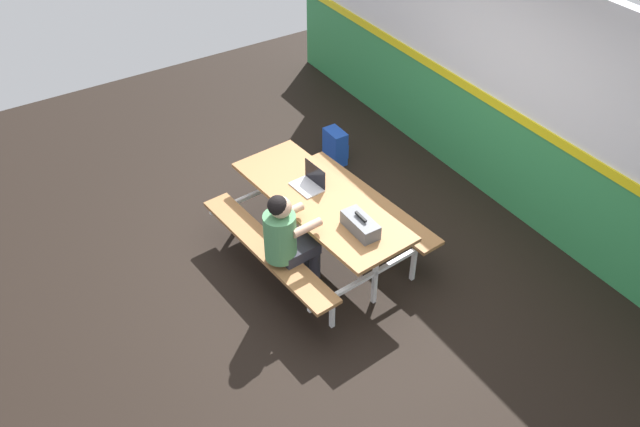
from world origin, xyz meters
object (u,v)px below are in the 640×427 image
at_px(student_nearer, 287,237).
at_px(laptop_silver, 310,182).
at_px(toolbox_grey, 360,225).
at_px(picnic_table_main, 320,211).
at_px(backpack_dark, 336,147).

height_order(student_nearer, laptop_silver, student_nearer).
xyz_separation_m(student_nearer, laptop_silver, (-0.50, 0.55, 0.08)).
bearing_deg(toolbox_grey, picnic_table_main, -174.90).
distance_m(toolbox_grey, backpack_dark, 2.26).
bearing_deg(backpack_dark, picnic_table_main, -38.79).
distance_m(picnic_table_main, toolbox_grey, 0.65).
bearing_deg(laptop_silver, toolbox_grey, 2.50).
xyz_separation_m(picnic_table_main, laptop_silver, (-0.22, 0.02, 0.21)).
height_order(student_nearer, backpack_dark, student_nearer).
distance_m(laptop_silver, toolbox_grey, 0.82).
xyz_separation_m(student_nearer, toolbox_grey, (0.32, 0.59, 0.10)).
bearing_deg(student_nearer, laptop_silver, 132.41).
xyz_separation_m(laptop_silver, toolbox_grey, (0.82, 0.04, 0.02)).
height_order(student_nearer, toolbox_grey, student_nearer).
bearing_deg(student_nearer, toolbox_grey, 61.53).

